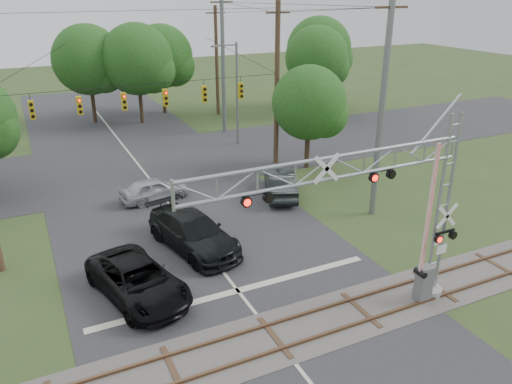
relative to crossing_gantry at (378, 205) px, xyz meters
name	(u,v)px	position (x,y,z in m)	size (l,w,h in m)	color
ground	(302,372)	(-3.99, -1.63, -4.93)	(160.00, 160.00, 0.00)	#31441F
road_main	(203,246)	(-3.99, 8.37, -4.92)	(14.00, 90.00, 0.02)	#2A2A2C
road_cross	(138,165)	(-3.99, 22.37, -4.92)	(90.00, 12.00, 0.02)	#2A2A2C
railroad_track	(275,338)	(-3.99, 0.37, -4.90)	(90.00, 3.20, 0.17)	#504946
crossing_gantry	(378,205)	(0.00, 0.00, 0.00)	(11.65, 1.02, 8.00)	gray
traffic_signal_span	(159,97)	(-3.08, 18.37, 0.81)	(19.34, 0.36, 11.50)	slate
pickup_black	(138,280)	(-7.97, 5.35, -4.13)	(2.67, 5.79, 1.61)	black
car_dark	(193,232)	(-4.43, 8.41, -4.04)	(2.51, 6.18, 1.79)	black
sedan_silver	(154,189)	(-4.60, 15.35, -4.22)	(1.69, 4.20, 1.43)	#9FA1A7
suv_dark	(280,183)	(2.82, 12.63, -4.11)	(1.74, 4.99, 1.64)	black
streetlight	(235,89)	(4.69, 24.00, -0.29)	(2.21, 0.23, 8.29)	slate
utility_poles	(159,86)	(-2.38, 20.94, 1.07)	(25.53, 27.14, 12.47)	#42281E
treeline	(95,68)	(-4.85, 32.15, 0.87)	(54.59, 26.87, 9.58)	#362518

